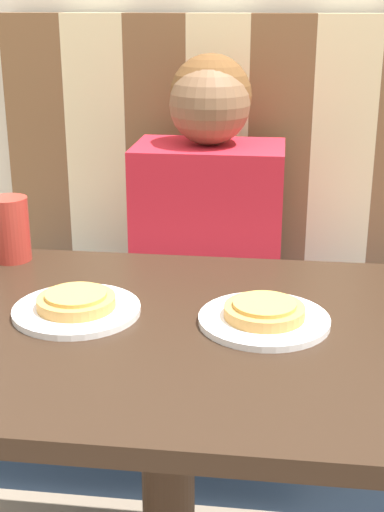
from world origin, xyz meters
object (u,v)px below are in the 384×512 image
(person, at_px, (209,191))
(plate_left, at_px, (77,310))
(pizza_right, at_px, (264,310))
(plate_right, at_px, (264,320))
(pizza_left, at_px, (76,301))
(drinking_cup, at_px, (10,229))

(person, height_order, plate_left, person)
(person, xyz_separation_m, pizza_right, (0.17, -0.69, -0.03))
(plate_right, bearing_deg, person, 103.70)
(plate_left, bearing_deg, person, 76.30)
(person, relative_size, plate_right, 2.93)
(pizza_left, bearing_deg, plate_right, -0.00)
(plate_right, distance_m, pizza_right, 0.02)
(plate_left, height_order, drinking_cup, drinking_cup)
(person, height_order, plate_right, person)
(plate_left, height_order, pizza_left, pizza_left)
(plate_left, relative_size, pizza_left, 1.63)
(plate_left, bearing_deg, pizza_left, 90.00)
(pizza_left, bearing_deg, drinking_cup, 129.98)
(plate_right, relative_size, pizza_left, 1.63)
(plate_left, height_order, pizza_right, pizza_right)
(pizza_right, height_order, drinking_cup, drinking_cup)
(plate_right, height_order, pizza_left, pizza_left)
(plate_left, relative_size, pizza_right, 1.63)
(person, distance_m, drinking_cup, 0.58)
(person, bearing_deg, pizza_right, -76.30)
(person, distance_m, pizza_left, 0.71)
(plate_right, xyz_separation_m, drinking_cup, (-0.55, 0.26, 0.06))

